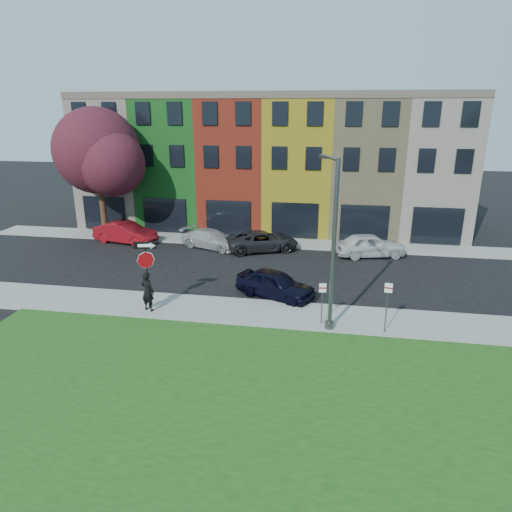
% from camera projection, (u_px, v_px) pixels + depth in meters
% --- Properties ---
extents(ground, '(120.00, 120.00, 0.00)m').
position_uv_depth(ground, '(259.00, 346.00, 18.87)').
color(ground, black).
rests_on(ground, ground).
extents(sidewalk_near, '(40.00, 3.00, 0.12)m').
position_uv_depth(sidewalk_near, '(312.00, 317.00, 21.35)').
color(sidewalk_near, gray).
rests_on(sidewalk_near, ground).
extents(sidewalk_far, '(40.00, 2.40, 0.12)m').
position_uv_depth(sidewalk_far, '(252.00, 241.00, 33.39)').
color(sidewalk_far, gray).
rests_on(sidewalk_far, ground).
extents(rowhouse_block, '(30.00, 10.12, 10.00)m').
position_uv_depth(rowhouse_block, '(271.00, 164.00, 37.57)').
color(rowhouse_block, beige).
rests_on(rowhouse_block, ground).
extents(stop_sign, '(1.03, 0.30, 3.36)m').
position_uv_depth(stop_sign, '(146.00, 262.00, 21.42)').
color(stop_sign, black).
rests_on(stop_sign, sidewalk_near).
extents(man, '(0.99, 0.90, 1.94)m').
position_uv_depth(man, '(148.00, 291.00, 21.64)').
color(man, black).
rests_on(man, sidewalk_near).
extents(sedan_near, '(4.77, 5.45, 1.43)m').
position_uv_depth(sedan_near, '(275.00, 284.00, 23.55)').
color(sedan_near, black).
rests_on(sedan_near, ground).
extents(parked_car_red, '(3.43, 5.29, 1.53)m').
position_uv_depth(parked_car_red, '(125.00, 232.00, 33.06)').
color(parked_car_red, maroon).
rests_on(parked_car_red, ground).
extents(parked_car_silver, '(4.54, 5.54, 1.28)m').
position_uv_depth(parked_car_silver, '(211.00, 239.00, 31.91)').
color(parked_car_silver, '#A2A3A7').
rests_on(parked_car_silver, ground).
extents(parked_car_dark, '(5.84, 6.58, 1.37)m').
position_uv_depth(parked_car_dark, '(262.00, 241.00, 31.27)').
color(parked_car_dark, black).
rests_on(parked_car_dark, ground).
extents(parked_car_white, '(4.06, 5.44, 1.55)m').
position_uv_depth(parked_car_white, '(370.00, 245.00, 30.03)').
color(parked_car_white, silver).
rests_on(parked_car_white, ground).
extents(street_lamp, '(1.05, 2.50, 7.40)m').
position_uv_depth(street_lamp, '(332.00, 246.00, 19.22)').
color(street_lamp, '#4B4D50').
rests_on(street_lamp, sidewalk_near).
extents(parking_sign_a, '(0.32, 0.11, 2.00)m').
position_uv_depth(parking_sign_a, '(322.00, 297.00, 20.23)').
color(parking_sign_a, '#4B4D50').
rests_on(parking_sign_a, sidewalk_near).
extents(parking_sign_b, '(0.32, 0.10, 2.41)m').
position_uv_depth(parking_sign_b, '(387.00, 301.00, 19.32)').
color(parking_sign_b, '#4B4D50').
rests_on(parking_sign_b, sidewalk_near).
extents(tree_purple, '(7.29, 6.38, 9.38)m').
position_uv_depth(tree_purple, '(99.00, 153.00, 32.48)').
color(tree_purple, '#301F10').
rests_on(tree_purple, sidewalk_far).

